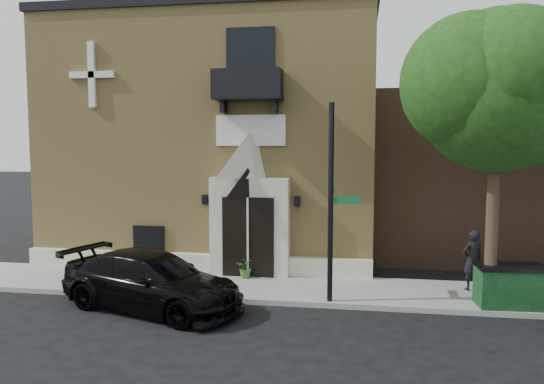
# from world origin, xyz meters

# --- Properties ---
(ground) EXTENTS (120.00, 120.00, 0.00)m
(ground) POSITION_xyz_m (0.00, 0.00, 0.00)
(ground) COLOR black
(ground) RESTS_ON ground
(sidewalk) EXTENTS (42.00, 3.00, 0.15)m
(sidewalk) POSITION_xyz_m (1.00, 1.50, 0.07)
(sidewalk) COLOR gray
(sidewalk) RESTS_ON ground
(church) EXTENTS (12.20, 11.01, 9.30)m
(church) POSITION_xyz_m (-2.99, 7.95, 4.63)
(church) COLOR tan
(church) RESTS_ON ground
(street_tree_left) EXTENTS (4.97, 4.38, 7.77)m
(street_tree_left) POSITION_xyz_m (6.03, 0.35, 5.87)
(street_tree_left) COLOR #38281C
(street_tree_left) RESTS_ON sidewalk
(black_sedan) EXTENTS (5.74, 3.76, 1.55)m
(black_sedan) POSITION_xyz_m (-2.98, -0.81, 0.77)
(black_sedan) COLOR black
(black_sedan) RESTS_ON ground
(street_sign) EXTENTS (0.86, 0.86, 5.42)m
(street_sign) POSITION_xyz_m (1.79, 0.25, 2.88)
(street_sign) COLOR black
(street_sign) RESTS_ON sidewalk
(fire_hydrant) EXTENTS (0.50, 0.40, 0.88)m
(fire_hydrant) POSITION_xyz_m (6.94, 0.33, 0.58)
(fire_hydrant) COLOR #A11F00
(fire_hydrant) RESTS_ON sidewalk
(dumpster) EXTENTS (1.79, 1.08, 1.13)m
(dumpster) POSITION_xyz_m (6.54, 0.53, 0.72)
(dumpster) COLOR #0D3214
(dumpster) RESTS_ON sidewalk
(planter) EXTENTS (0.65, 0.58, 0.65)m
(planter) POSITION_xyz_m (-1.03, 2.30, 0.48)
(planter) COLOR #486F33
(planter) RESTS_ON sidewalk
(pedestrian_near) EXTENTS (0.77, 0.66, 1.79)m
(pedestrian_near) POSITION_xyz_m (5.87, 2.03, 1.04)
(pedestrian_near) COLOR black
(pedestrian_near) RESTS_ON sidewalk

